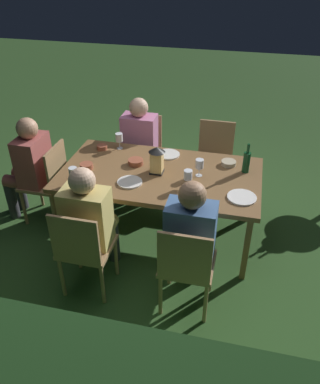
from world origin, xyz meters
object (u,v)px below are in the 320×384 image
(chair_side_left_b, at_px, (143,148))
(plate_a, at_px, (242,197))
(chair_side_left_a, at_px, (214,156))
(wine_glass_b, at_px, (188,176))
(bowl_dip, at_px, (229,163))
(chair_side_right_b, at_px, (83,248))
(green_bottle_on_table, at_px, (246,162))
(bowl_bread, at_px, (136,162))
(chair_side_right_a, at_px, (186,265))
(chair_head_far, at_px, (49,179))
(person_in_rust, at_px, (29,165))
(bowl_olives, at_px, (102,147))
(person_in_blue, at_px, (191,234))
(wine_glass_a, at_px, (119,138))
(wine_glass_c, at_px, (73,173))
(plate_b, at_px, (130,182))
(plate_c, at_px, (169,154))
(lantern_centerpiece, at_px, (157,158))
(person_in_pink, at_px, (138,144))
(dining_table, at_px, (160,177))
(bowl_salad, at_px, (86,166))
(person_in_mustard, at_px, (90,219))

(chair_side_left_b, distance_m, plate_a, 1.69)
(chair_side_left_a, bearing_deg, wine_glass_b, 83.39)
(plate_a, bearing_deg, bowl_dip, -73.75)
(chair_side_right_b, bearing_deg, green_bottle_on_table, -137.20)
(chair_side_left_b, distance_m, bowl_bread, 0.86)
(chair_side_left_b, distance_m, chair_side_right_a, 2.01)
(green_bottle_on_table, xyz_separation_m, bowl_dip, (0.17, -0.10, -0.09))
(wine_glass_b, relative_size, bowl_dip, 1.18)
(chair_head_far, bearing_deg, bowl_dip, -170.56)
(chair_side_left_b, bearing_deg, chair_head_far, 49.93)
(person_in_rust, bearing_deg, chair_side_left_a, -153.28)
(bowl_dip, bearing_deg, bowl_olives, -1.56)
(person_in_blue, xyz_separation_m, wine_glass_a, (0.95, -1.11, 0.21))
(wine_glass_c, height_order, plate_b, wine_glass_c)
(plate_c, relative_size, bowl_olives, 2.10)
(lantern_centerpiece, relative_size, bowl_bread, 1.77)
(wine_glass_c, bearing_deg, person_in_pink, -104.23)
(dining_table, height_order, chair_side_right_a, chair_side_right_a)
(wine_glass_c, distance_m, bowl_salad, 0.31)
(person_in_rust, relative_size, chair_side_right_a, 1.32)
(person_in_pink, bearing_deg, wine_glass_b, 128.58)
(person_in_pink, bearing_deg, plate_c, 140.73)
(wine_glass_a, xyz_separation_m, plate_a, (-1.31, 0.65, -0.11))
(green_bottle_on_table, relative_size, wine_glass_b, 1.72)
(bowl_bread, distance_m, bowl_salad, 0.47)
(chair_side_left_a, xyz_separation_m, plate_b, (0.65, 1.15, 0.25))
(person_in_rust, bearing_deg, chair_head_far, -180.00)
(plate_b, xyz_separation_m, bowl_salad, (0.48, -0.16, 0.02))
(plate_b, height_order, bowl_salad, bowl_salad)
(person_in_rust, height_order, lantern_centerpiece, person_in_rust)
(chair_side_left_a, height_order, bowl_olives, chair_side_left_a)
(green_bottle_on_table, distance_m, bowl_dip, 0.21)
(chair_side_left_a, bearing_deg, chair_head_far, 29.44)
(person_in_rust, height_order, wine_glass_c, person_in_rust)
(plate_c, bearing_deg, person_in_pink, -39.27)
(chair_side_right_b, height_order, plate_a, chair_side_right_b)
(lantern_centerpiece, distance_m, plate_a, 0.86)
(wine_glass_a, height_order, wine_glass_c, same)
(chair_side_right_a, relative_size, lantern_centerpiece, 3.28)
(chair_head_far, xyz_separation_m, wine_glass_b, (-1.49, 0.19, 0.36))
(person_in_pink, distance_m, bowl_olives, 0.49)
(person_in_mustard, relative_size, chair_side_right_a, 1.32)
(chair_side_right_a, height_order, bowl_bread, chair_side_right_a)
(bowl_dip, bearing_deg, chair_side_left_a, -72.54)
(wine_glass_a, bearing_deg, person_in_rust, 24.76)
(plate_a, height_order, bowl_salad, bowl_salad)
(green_bottle_on_table, bearing_deg, bowl_bread, 5.45)
(chair_side_right_b, xyz_separation_m, plate_c, (-0.43, -1.28, 0.25))
(chair_side_right_b, relative_size, bowl_salad, 6.91)
(chair_head_far, relative_size, person_in_pink, 0.76)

